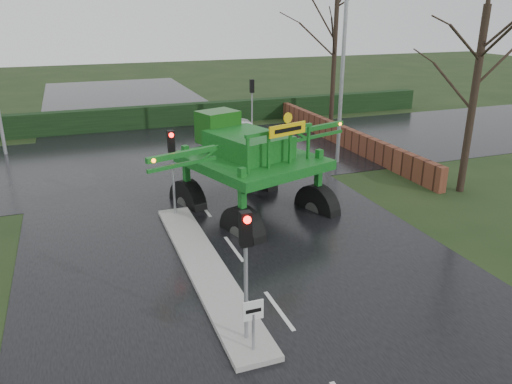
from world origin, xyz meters
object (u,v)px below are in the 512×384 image
object	(u,v)px
crop_sprayer	(238,167)
traffic_signal_near	(246,249)
keep_left_sign	(253,317)
traffic_signal_far	(252,94)
traffic_signal_mid	(172,155)
white_sedan	(225,133)
street_light_right	(338,48)

from	to	relation	value
crop_sprayer	traffic_signal_near	bearing A→B (deg)	-124.91
keep_left_sign	traffic_signal_far	xyz separation A→B (m)	(7.80, 21.51, 1.53)
traffic_signal_near	traffic_signal_mid	bearing A→B (deg)	90.00
traffic_signal_mid	white_sedan	world-z (taller)	traffic_signal_mid
traffic_signal_mid	street_light_right	xyz separation A→B (m)	(9.49, 4.51, 3.40)
traffic_signal_near	white_sedan	distance (m)	22.50
crop_sprayer	white_sedan	xyz separation A→B (m)	(4.15, 15.21, -2.55)
keep_left_sign	crop_sprayer	bearing A→B (deg)	74.33
traffic_signal_mid	white_sedan	size ratio (longest dim) A/B	0.95
traffic_signal_near	traffic_signal_mid	size ratio (longest dim) A/B	1.00
white_sedan	crop_sprayer	bearing A→B (deg)	172.16
crop_sprayer	street_light_right	bearing A→B (deg)	23.39
keep_left_sign	traffic_signal_near	bearing A→B (deg)	90.00
street_light_right	white_sedan	size ratio (longest dim) A/B	2.69
crop_sprayer	traffic_signal_far	bearing A→B (deg)	50.09
crop_sprayer	white_sedan	world-z (taller)	crop_sprayer
traffic_signal_far	crop_sprayer	xyz separation A→B (m)	(-5.89, -14.71, -0.04)
crop_sprayer	white_sedan	size ratio (longest dim) A/B	2.48
traffic_signal_far	white_sedan	world-z (taller)	traffic_signal_far
traffic_signal_near	white_sedan	xyz separation A→B (m)	(6.05, 21.51, -2.59)
traffic_signal_far	crop_sprayer	distance (m)	15.85
keep_left_sign	white_sedan	bearing A→B (deg)	74.62
traffic_signal_far	white_sedan	size ratio (longest dim) A/B	0.95
keep_left_sign	street_light_right	bearing A→B (deg)	54.88
traffic_signal_far	traffic_signal_mid	bearing A→B (deg)	58.07
crop_sprayer	white_sedan	bearing A→B (deg)	56.67
traffic_signal_near	crop_sprayer	world-z (taller)	crop_sprayer
keep_left_sign	traffic_signal_near	distance (m)	1.61
traffic_signal_far	street_light_right	size ratio (longest dim) A/B	0.35
keep_left_sign	traffic_signal_mid	distance (m)	9.12
traffic_signal_far	crop_sprayer	size ratio (longest dim) A/B	0.38
traffic_signal_near	crop_sprayer	bearing A→B (deg)	73.17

